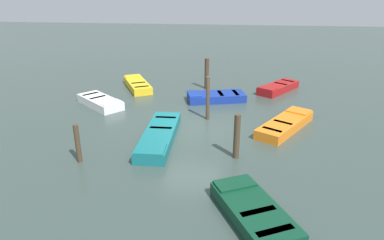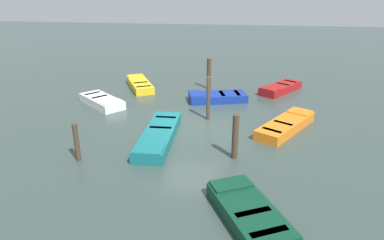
{
  "view_description": "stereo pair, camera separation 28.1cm",
  "coord_description": "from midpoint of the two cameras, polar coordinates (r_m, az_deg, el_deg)",
  "views": [
    {
      "loc": [
        -13.41,
        -1.63,
        5.68
      ],
      "look_at": [
        0.0,
        0.0,
        0.35
      ],
      "focal_mm": 32.36,
      "sensor_mm": 36.0,
      "label": 1
    },
    {
      "loc": [
        -13.37,
        -1.9,
        5.68
      ],
      "look_at": [
        0.0,
        0.0,
        0.35
      ],
      "focal_mm": 32.36,
      "sensor_mm": 36.0,
      "label": 2
    }
  ],
  "objects": [
    {
      "name": "ground_plane",
      "position": [
        14.65,
        0.55,
        -1.28
      ],
      "size": [
        80.0,
        80.0,
        0.0
      ],
      "primitive_type": "plane",
      "color": "#33423D"
    },
    {
      "name": "rowboat_orange",
      "position": [
        14.93,
        15.74,
        -0.78
      ],
      "size": [
        3.54,
        2.73,
        0.46
      ],
      "rotation": [
        0.0,
        0.0,
        5.73
      ],
      "color": "orange",
      "rests_on": "ground_plane"
    },
    {
      "name": "rowboat_red",
      "position": [
        20.2,
        14.76,
        5.12
      ],
      "size": [
        3.05,
        2.59,
        0.46
      ],
      "rotation": [
        0.0,
        0.0,
        2.52
      ],
      "color": "maroon",
      "rests_on": "ground_plane"
    },
    {
      "name": "rowboat_dark_green",
      "position": [
        9.32,
        10.15,
        -14.75
      ],
      "size": [
        3.08,
        2.37,
        0.46
      ],
      "rotation": [
        0.0,
        0.0,
        0.47
      ],
      "color": "#0C3823",
      "rests_on": "ground_plane"
    },
    {
      "name": "rowboat_teal",
      "position": [
        13.45,
        -4.91,
        -2.51
      ],
      "size": [
        4.2,
        1.21,
        0.46
      ],
      "rotation": [
        0.0,
        0.0,
        3.16
      ],
      "color": "#14666B",
      "rests_on": "ground_plane"
    },
    {
      "name": "rowboat_blue",
      "position": [
        18.03,
        4.62,
        3.82
      ],
      "size": [
        1.98,
        3.15,
        0.46
      ],
      "rotation": [
        0.0,
        0.0,
        1.84
      ],
      "color": "navy",
      "rests_on": "ground_plane"
    },
    {
      "name": "rowboat_yellow",
      "position": [
        20.5,
        -8.22,
        5.85
      ],
      "size": [
        3.27,
        2.37,
        0.46
      ],
      "rotation": [
        0.0,
        0.0,
        0.48
      ],
      "color": "gold",
      "rests_on": "ground_plane"
    },
    {
      "name": "mooring_piling_near_left",
      "position": [
        12.31,
        -17.87,
        -3.54
      ],
      "size": [
        0.17,
        0.17,
        1.36
      ],
      "primitive_type": "cylinder",
      "color": "#423323",
      "rests_on": "ground_plane"
    },
    {
      "name": "mooring_piling_mid_left",
      "position": [
        15.25,
        3.22,
        3.57
      ],
      "size": [
        0.16,
        0.16,
        1.97
      ],
      "primitive_type": "cylinder",
      "color": "#423323",
      "rests_on": "ground_plane"
    },
    {
      "name": "mooring_piling_near_right",
      "position": [
        11.95,
        7.8,
        -2.77
      ],
      "size": [
        0.22,
        0.22,
        1.6
      ],
      "primitive_type": "cylinder",
      "color": "#423323",
      "rests_on": "ground_plane"
    },
    {
      "name": "rowboat_white",
      "position": [
        17.85,
        -14.19,
        3.04
      ],
      "size": [
        2.67,
        2.84,
        0.46
      ],
      "rotation": [
        0.0,
        0.0,
        4.0
      ],
      "color": "silver",
      "rests_on": "ground_plane"
    },
    {
      "name": "mooring_piling_mid_right",
      "position": [
        20.0,
        3.21,
        7.62
      ],
      "size": [
        0.25,
        0.25,
        1.76
      ],
      "primitive_type": "cylinder",
      "color": "#423323",
      "rests_on": "ground_plane"
    }
  ]
}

